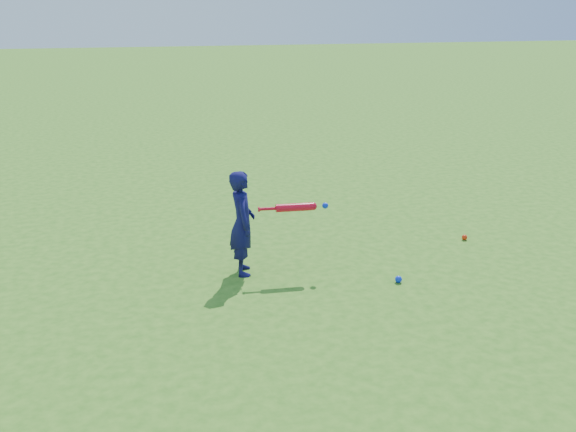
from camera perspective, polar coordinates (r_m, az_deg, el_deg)
The scene contains 5 objects.
ground at distance 7.51m, azimuth -7.80°, elevation -3.81°, with size 80.00×80.00×0.00m, color #34701A.
child at distance 6.90m, azimuth -4.09°, elevation -0.63°, with size 0.42×0.28×1.15m, color #110F48.
ground_ball_red at distance 8.32m, azimuth 15.42°, elevation -1.84°, with size 0.07×0.07×0.07m, color red.
ground_ball_blue at distance 6.92m, azimuth 9.79°, elevation -5.57°, with size 0.07×0.07×0.07m, color #0D2CE1.
bat_swing at distance 6.89m, azimuth 0.86°, elevation 0.79°, with size 0.77×0.11×0.09m.
Camera 1 is at (-0.70, -6.93, 2.81)m, focal length 40.00 mm.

